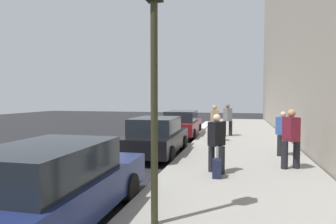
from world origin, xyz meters
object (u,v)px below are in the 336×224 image
Objects in this scene: parked_car_black at (156,137)px; pedestrian_burgundy_coat at (291,137)px; rolling_suitcase at (217,168)px; pedestrian_black_coat at (217,142)px; parked_car_maroon at (182,124)px; traffic_light_pole at (154,46)px; parked_car_navy at (53,187)px; pedestrian_blue_coat at (283,132)px; pedestrian_tan_coat at (215,122)px; pedestrian_grey_coat at (228,119)px.

parked_car_black is 4.93m from pedestrian_burgundy_coat.
pedestrian_black_coat is at bearing 5.95° from rolling_suitcase.
parked_car_maroon is 1.10× the size of traffic_light_pole.
pedestrian_burgundy_coat reaches higher than rolling_suitcase.
pedestrian_black_coat is (3.92, -2.50, 0.28)m from parked_car_navy.
parked_car_navy is at bearing 146.10° from pedestrian_blue_coat.
traffic_light_pole is 5.15× the size of rolling_suitcase.
pedestrian_blue_coat is at bearing -84.59° from parked_car_black.
rolling_suitcase is at bearing -174.05° from pedestrian_black_coat.
parked_car_black is (6.54, 0.02, -0.00)m from parked_car_navy.
pedestrian_tan_coat reaches higher than pedestrian_black_coat.
pedestrian_black_coat is (-3.06, 2.19, 0.02)m from pedestrian_blue_coat.
pedestrian_tan_coat is (-2.12, 0.55, -0.00)m from pedestrian_grey_coat.
rolling_suitcase is at bearing -174.84° from pedestrian_tan_coat.
pedestrian_blue_coat is at bearing -35.63° from pedestrian_black_coat.
pedestrian_tan_coat is at bearing 165.51° from pedestrian_grey_coat.
parked_car_navy is 8.42m from pedestrian_blue_coat.
pedestrian_black_coat is (-8.10, 0.02, -0.06)m from pedestrian_grey_coat.
parked_car_maroon is 2.90× the size of pedestrian_black_coat.
parked_car_navy is 6.79m from pedestrian_burgundy_coat.
pedestrian_blue_coat is at bearing -1.73° from pedestrian_burgundy_coat.
parked_car_maroon is at bearing 8.72° from traffic_light_pole.
pedestrian_grey_coat is at bearing -11.81° from parked_car_navy.
pedestrian_blue_coat reaches higher than parked_car_maroon.
pedestrian_black_coat reaches higher than rolling_suitcase.
pedestrian_burgundy_coat is at bearing -43.11° from parked_car_navy.
pedestrian_grey_coat is at bearing -93.97° from parked_car_maroon.
pedestrian_tan_coat reaches higher than pedestrian_blue_coat.
traffic_light_pole reaches higher than parked_car_black.
parked_car_maroon is 9.17m from rolling_suitcase.
pedestrian_grey_coat reaches higher than pedestrian_blue_coat.
parked_car_navy is at bearing 136.89° from pedestrian_burgundy_coat.
pedestrian_grey_coat is (-0.18, -2.61, 0.34)m from parked_car_maroon.
parked_car_navy is at bearing 147.50° from pedestrian_black_coat.
pedestrian_blue_coat is 1.90× the size of rolling_suitcase.
traffic_light_pole is at bearing -79.02° from parked_car_navy.
rolling_suitcase is at bearing -14.89° from traffic_light_pole.
pedestrian_blue_coat is 4.00m from pedestrian_tan_coat.
pedestrian_grey_coat reaches higher than pedestrian_tan_coat.
pedestrian_burgundy_coat is at bearing -151.73° from pedestrian_tan_coat.
pedestrian_grey_coat is at bearing 16.66° from pedestrian_burgundy_coat.
parked_car_black is at bearing 44.00° from pedestrian_black_coat.
pedestrian_burgundy_coat is 0.40× the size of traffic_light_pole.
parked_car_navy is 5.55× the size of rolling_suitcase.
parked_car_navy is at bearing -179.78° from parked_car_black.
pedestrian_grey_coat is 2.19m from pedestrian_tan_coat.
rolling_suitcase is (-0.49, -0.05, -0.64)m from pedestrian_black_coat.
pedestrian_blue_coat is at bearing -156.62° from pedestrian_grey_coat.
pedestrian_tan_coat is at bearing -138.16° from parked_car_maroon.
traffic_light_pole is at bearing 147.80° from pedestrian_burgundy_coat.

